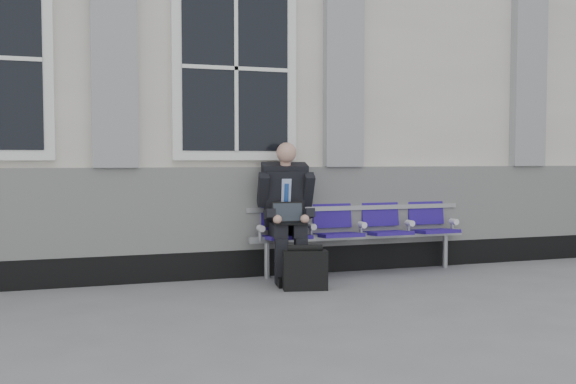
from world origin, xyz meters
name	(u,v)px	position (x,y,z in m)	size (l,w,h in m)	color
ground	(236,310)	(0.00, 0.00, 0.00)	(70.00, 70.00, 0.00)	slate
station_building	(174,90)	(-0.02, 3.47, 2.22)	(14.40, 4.40, 4.49)	silver
bench	(360,224)	(1.76, 1.32, 0.55)	(2.60, 0.47, 0.91)	#9EA0A3
businessman	(286,206)	(0.84, 1.19, 0.79)	(0.63, 0.84, 1.46)	black
briefcase	(305,269)	(0.85, 0.61, 0.20)	(0.46, 0.27, 0.44)	black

